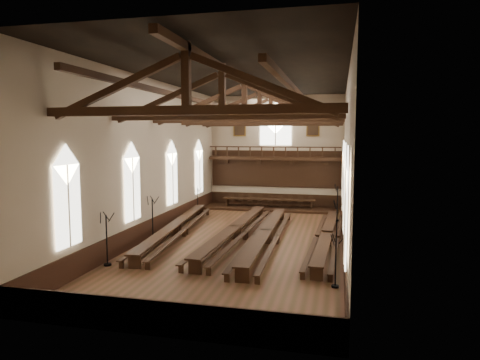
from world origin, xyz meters
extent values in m
plane|color=brown|center=(0.00, 0.00, 0.00)|extent=(26.00, 26.00, 0.00)
plane|color=#BBA68D|center=(0.00, 13.00, 5.00)|extent=(12.00, 0.00, 12.00)
plane|color=#BBA68D|center=(0.00, -13.00, 5.00)|extent=(12.00, 0.00, 12.00)
plane|color=#BBA68D|center=(-6.00, 0.00, 5.00)|extent=(0.00, 26.00, 26.00)
plane|color=#BBA68D|center=(6.00, 0.00, 5.00)|extent=(0.00, 26.00, 26.00)
plane|color=black|center=(0.00, 0.00, 10.00)|extent=(26.00, 26.00, 0.00)
cube|color=#32180F|center=(0.00, 12.96, 0.60)|extent=(11.90, 0.08, 1.20)
cube|color=#32180F|center=(0.00, -12.96, 0.60)|extent=(11.90, 0.08, 1.20)
cube|color=#32180F|center=(-5.96, 0.00, 0.60)|extent=(0.08, 25.90, 1.20)
cube|color=#32180F|center=(5.96, 0.00, 0.60)|extent=(0.08, 25.90, 1.20)
cube|color=white|center=(-5.90, -9.00, 3.40)|extent=(0.05, 1.80, 3.60)
cube|color=white|center=(-5.90, -9.00, 5.20)|extent=(0.05, 1.80, 1.80)
cylinder|color=#BBA68D|center=(-5.86, -9.00, 3.40)|extent=(0.08, 0.08, 3.60)
cube|color=white|center=(-5.90, -3.00, 3.40)|extent=(0.05, 1.80, 3.60)
cube|color=white|center=(-5.90, -3.00, 5.20)|extent=(0.05, 1.80, 1.80)
cylinder|color=#BBA68D|center=(-5.86, -3.00, 3.40)|extent=(0.08, 0.08, 3.60)
cube|color=white|center=(-5.90, 3.00, 3.40)|extent=(0.05, 1.80, 3.60)
cube|color=white|center=(-5.90, 3.00, 5.20)|extent=(0.05, 1.80, 1.80)
cylinder|color=#BBA68D|center=(-5.86, 3.00, 3.40)|extent=(0.08, 0.08, 3.60)
cube|color=white|center=(-5.90, 9.00, 3.40)|extent=(0.05, 1.80, 3.60)
cube|color=white|center=(-5.90, 9.00, 5.20)|extent=(0.05, 1.80, 1.80)
cylinder|color=#BBA68D|center=(-5.86, 9.00, 3.40)|extent=(0.08, 0.08, 3.60)
cube|color=white|center=(5.90, -9.00, 3.40)|extent=(0.05, 1.80, 3.60)
cube|color=white|center=(5.90, -9.00, 5.20)|extent=(0.05, 1.80, 1.80)
cylinder|color=#BBA68D|center=(5.86, -9.00, 3.40)|extent=(0.08, 0.08, 3.60)
cube|color=white|center=(5.90, -3.00, 3.40)|extent=(0.05, 1.80, 3.60)
cube|color=white|center=(5.90, -3.00, 5.20)|extent=(0.05, 1.80, 1.80)
cylinder|color=#BBA68D|center=(5.86, -3.00, 3.40)|extent=(0.08, 0.08, 3.60)
cube|color=white|center=(5.90, 3.00, 3.40)|extent=(0.05, 1.80, 3.60)
cube|color=white|center=(5.90, 3.00, 5.20)|extent=(0.05, 1.80, 1.80)
cylinder|color=#BBA68D|center=(5.86, 3.00, 3.40)|extent=(0.08, 0.08, 3.60)
cube|color=white|center=(5.90, 9.00, 3.40)|extent=(0.05, 1.80, 3.60)
cube|color=white|center=(5.90, 9.00, 5.20)|extent=(0.05, 1.80, 1.80)
cylinder|color=#BBA68D|center=(5.86, 9.00, 3.40)|extent=(0.08, 0.08, 3.60)
cube|color=white|center=(0.00, 12.90, 6.80)|extent=(2.80, 0.05, 2.40)
cube|color=white|center=(0.00, 12.90, 8.00)|extent=(2.80, 0.05, 2.80)
cylinder|color=#BBA68D|center=(0.00, 12.86, 6.80)|extent=(0.10, 0.10, 2.40)
cube|color=#371F11|center=(0.00, 12.35, 4.40)|extent=(11.80, 1.20, 0.20)
cube|color=#32180F|center=(0.00, 12.94, 3.45)|extent=(11.80, 0.10, 3.30)
cube|color=#371F11|center=(0.00, 11.81, 5.45)|extent=(11.60, 0.12, 0.10)
cube|color=#371F11|center=(0.00, 11.81, 4.55)|extent=(11.60, 0.12, 0.10)
cube|color=#371F11|center=(-4.50, 12.75, 4.15)|extent=(0.35, 0.40, 0.50)
cube|color=#371F11|center=(-1.50, 12.75, 4.15)|extent=(0.35, 0.40, 0.50)
cube|color=#371F11|center=(1.50, 12.75, 4.15)|extent=(0.35, 0.40, 0.50)
cube|color=#371F11|center=(4.50, 12.75, 4.15)|extent=(0.35, 0.40, 0.50)
cube|color=brown|center=(-3.30, 12.91, 7.10)|extent=(1.15, 0.06, 1.45)
cube|color=black|center=(-3.30, 12.87, 7.10)|extent=(0.95, 0.04, 1.25)
cube|color=brown|center=(3.30, 12.91, 7.10)|extent=(1.15, 0.06, 1.45)
cube|color=black|center=(3.30, 12.87, 7.10)|extent=(0.95, 0.04, 1.25)
cube|color=#371F11|center=(0.00, -10.00, 7.40)|extent=(11.70, 0.35, 0.35)
cube|color=#371F11|center=(0.00, -10.00, 8.70)|extent=(0.30, 0.30, 2.40)
cube|color=#371F11|center=(-2.88, -10.00, 8.30)|extent=(5.44, 0.26, 2.40)
cube|color=#371F11|center=(2.88, -10.00, 8.30)|extent=(5.44, 0.26, 2.40)
cube|color=#371F11|center=(0.00, -5.00, 7.40)|extent=(11.70, 0.35, 0.35)
cube|color=#371F11|center=(0.00, -5.00, 8.70)|extent=(0.30, 0.30, 2.40)
cube|color=#371F11|center=(-2.88, -5.00, 8.30)|extent=(5.44, 0.26, 2.40)
cube|color=#371F11|center=(2.88, -5.00, 8.30)|extent=(5.44, 0.26, 2.40)
cube|color=#371F11|center=(0.00, 0.00, 7.40)|extent=(11.70, 0.35, 0.35)
cube|color=#371F11|center=(0.00, 0.00, 8.70)|extent=(0.30, 0.30, 2.40)
cube|color=#371F11|center=(-2.88, 0.00, 8.30)|extent=(5.44, 0.26, 2.40)
cube|color=#371F11|center=(2.88, 0.00, 8.30)|extent=(5.44, 0.26, 2.40)
cube|color=#371F11|center=(0.00, 5.00, 7.40)|extent=(11.70, 0.35, 0.35)
cube|color=#371F11|center=(0.00, 5.00, 8.70)|extent=(0.30, 0.30, 2.40)
cube|color=#371F11|center=(-2.88, 5.00, 8.30)|extent=(5.44, 0.26, 2.40)
cube|color=#371F11|center=(2.88, 5.00, 8.30)|extent=(5.44, 0.26, 2.40)
cube|color=#371F11|center=(0.00, 10.00, 7.40)|extent=(11.70, 0.35, 0.35)
cube|color=#371F11|center=(0.00, 10.00, 8.70)|extent=(0.30, 0.30, 2.40)
cube|color=#371F11|center=(-2.88, 10.00, 8.30)|extent=(5.44, 0.26, 2.40)
cube|color=#371F11|center=(2.88, 10.00, 8.30)|extent=(5.44, 0.26, 2.40)
cube|color=#371F11|center=(-3.36, 0.00, 8.70)|extent=(0.25, 25.70, 0.25)
cube|color=#371F11|center=(3.36, 0.00, 8.70)|extent=(0.25, 25.70, 0.25)
cube|color=#371F11|center=(0.00, 0.00, 9.70)|extent=(0.30, 25.70, 0.30)
cube|color=#371F11|center=(-4.71, -3.34, 0.76)|extent=(1.48, 7.50, 0.09)
cube|color=#371F11|center=(-4.71, -6.70, 0.36)|extent=(0.64, 0.15, 0.71)
cube|color=#371F11|center=(-4.71, 0.01, 0.36)|extent=(0.64, 0.15, 0.71)
cube|color=#371F11|center=(-4.71, -3.34, 0.27)|extent=(0.74, 6.59, 0.09)
cube|color=#371F11|center=(-5.37, -3.41, 0.45)|extent=(1.03, 7.46, 0.06)
cube|color=#371F11|center=(-5.37, -6.82, 0.21)|extent=(0.25, 0.10, 0.42)
cube|color=#371F11|center=(-5.37, 0.00, 0.21)|extent=(0.25, 0.10, 0.42)
cube|color=#371F11|center=(-4.05, -3.28, 0.45)|extent=(1.03, 7.46, 0.06)
cube|color=#371F11|center=(-4.05, -6.69, 0.21)|extent=(0.25, 0.10, 0.42)
cube|color=#371F11|center=(-4.05, 0.13, 0.21)|extent=(0.25, 0.10, 0.42)
cube|color=#371F11|center=(-4.71, 4.06, 0.76)|extent=(1.48, 7.50, 0.09)
cube|color=#371F11|center=(-4.71, 0.70, 0.36)|extent=(0.64, 0.15, 0.71)
cube|color=#371F11|center=(-4.71, 7.41, 0.36)|extent=(0.64, 0.15, 0.71)
cube|color=#371F11|center=(-4.71, 4.06, 0.27)|extent=(0.74, 6.59, 0.09)
cube|color=#371F11|center=(-5.37, 3.99, 0.45)|extent=(1.03, 7.46, 0.06)
cube|color=#371F11|center=(-5.37, 0.58, 0.21)|extent=(0.25, 0.10, 0.42)
cube|color=#371F11|center=(-5.37, 7.40, 0.21)|extent=(0.25, 0.10, 0.42)
cube|color=#371F11|center=(-4.05, 4.12, 0.45)|extent=(1.03, 7.46, 0.06)
cube|color=#371F11|center=(-4.05, 0.71, 0.21)|extent=(0.25, 0.10, 0.42)
cube|color=#371F11|center=(-4.05, 7.53, 0.21)|extent=(0.25, 0.10, 0.42)
cube|color=#371F11|center=(-0.67, -3.32, 0.78)|extent=(0.96, 7.69, 0.09)
cube|color=#371F11|center=(-0.67, -6.77, 0.37)|extent=(0.65, 0.10, 0.73)
cube|color=#371F11|center=(-0.67, 0.13, 0.37)|extent=(0.65, 0.10, 0.73)
cube|color=#371F11|center=(-0.67, -3.32, 0.27)|extent=(0.26, 6.79, 0.09)
cube|color=#371F11|center=(-1.35, -3.30, 0.46)|extent=(0.50, 7.67, 0.07)
cube|color=#371F11|center=(-1.35, -6.81, 0.21)|extent=(0.25, 0.08, 0.43)
cube|color=#371F11|center=(-1.35, 0.20, 0.21)|extent=(0.25, 0.08, 0.43)
cube|color=#371F11|center=(0.01, -3.34, 0.46)|extent=(0.50, 7.67, 0.07)
cube|color=#371F11|center=(0.01, -6.85, 0.21)|extent=(0.25, 0.08, 0.43)
cube|color=#371F11|center=(0.01, 0.17, 0.21)|extent=(0.25, 0.08, 0.43)
cube|color=#371F11|center=(-0.67, 4.08, 0.78)|extent=(0.96, 7.69, 0.09)
cube|color=#371F11|center=(-0.67, 0.63, 0.37)|extent=(0.65, 0.10, 0.73)
cube|color=#371F11|center=(-0.67, 7.53, 0.37)|extent=(0.65, 0.10, 0.73)
cube|color=#371F11|center=(-0.67, 4.08, 0.27)|extent=(0.26, 6.79, 0.09)
cube|color=#371F11|center=(-1.35, 4.10, 0.46)|extent=(0.50, 7.67, 0.07)
cube|color=#371F11|center=(-1.35, 0.59, 0.21)|extent=(0.25, 0.08, 0.43)
cube|color=#371F11|center=(-1.35, 7.60, 0.21)|extent=(0.25, 0.08, 0.43)
cube|color=#371F11|center=(0.01, 4.06, 0.46)|extent=(0.50, 7.67, 0.07)
cube|color=#371F11|center=(0.01, 0.55, 0.21)|extent=(0.25, 0.08, 0.43)
cube|color=#371F11|center=(0.01, 7.57, 0.21)|extent=(0.25, 0.08, 0.43)
cube|color=#371F11|center=(1.39, -4.00, 0.78)|extent=(0.93, 7.70, 0.09)
cube|color=#371F11|center=(1.39, -7.46, 0.37)|extent=(0.66, 0.10, 0.74)
cube|color=#371F11|center=(1.39, -0.54, 0.37)|extent=(0.66, 0.10, 0.74)
cube|color=#371F11|center=(1.39, -4.00, 0.27)|extent=(0.23, 6.81, 0.09)
cube|color=#371F11|center=(0.71, -4.01, 0.46)|extent=(0.47, 7.69, 0.07)
cube|color=#371F11|center=(0.71, -7.53, 0.21)|extent=(0.25, 0.08, 0.43)
cube|color=#371F11|center=(0.71, -0.50, 0.21)|extent=(0.25, 0.08, 0.43)
cube|color=#371F11|center=(2.07, -3.98, 0.46)|extent=(0.47, 7.69, 0.07)
cube|color=#371F11|center=(2.07, -7.50, 0.21)|extent=(0.25, 0.08, 0.43)
cube|color=#371F11|center=(2.07, -0.47, 0.21)|extent=(0.25, 0.08, 0.43)
cube|color=#371F11|center=(1.39, 3.40, 0.78)|extent=(0.93, 7.70, 0.09)
cube|color=#371F11|center=(1.39, -0.06, 0.37)|extent=(0.66, 0.10, 0.74)
cube|color=#371F11|center=(1.39, 6.86, 0.37)|extent=(0.66, 0.10, 0.74)
cube|color=#371F11|center=(1.39, 3.40, 0.27)|extent=(0.23, 6.81, 0.09)
cube|color=#371F11|center=(0.71, 3.39, 0.46)|extent=(0.47, 7.69, 0.07)
cube|color=#371F11|center=(0.71, -0.13, 0.21)|extent=(0.25, 0.08, 0.43)
cube|color=#371F11|center=(0.71, 6.90, 0.21)|extent=(0.25, 0.08, 0.43)
cube|color=#371F11|center=(2.07, 3.42, 0.46)|extent=(0.47, 7.69, 0.07)
cube|color=#371F11|center=(2.07, -0.10, 0.21)|extent=(0.25, 0.08, 0.43)
cube|color=#371F11|center=(2.07, 6.93, 0.21)|extent=(0.25, 0.08, 0.43)
cube|color=#371F11|center=(5.00, -3.32, 0.70)|extent=(0.96, 6.91, 0.08)
cube|color=#371F11|center=(5.00, -6.42, 0.33)|extent=(0.59, 0.10, 0.66)
cube|color=#371F11|center=(5.00, -0.22, 0.33)|extent=(0.59, 0.10, 0.66)
cube|color=#371F11|center=(5.00, -3.32, 0.25)|extent=(0.32, 6.10, 0.08)
cube|color=#371F11|center=(4.39, -3.29, 0.41)|extent=(0.54, 6.89, 0.06)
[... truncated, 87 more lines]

